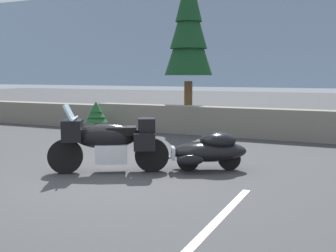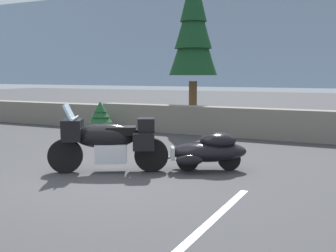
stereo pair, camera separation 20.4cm
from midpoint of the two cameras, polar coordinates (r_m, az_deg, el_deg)
The scene contains 7 objects.
ground_plane at distance 7.72m, azimuth -8.34°, elevation -7.06°, with size 80.00×80.00×0.00m, color #38383A.
stone_guard_wall at distance 13.23m, azimuth 4.06°, elevation 0.76°, with size 24.00×0.59×0.89m.
touring_motorcycle at distance 8.01m, azimuth -7.56°, elevation -1.99°, with size 2.07×1.42×1.33m.
car_shaped_trailer at distance 8.15m, azimuth 6.41°, elevation -3.32°, with size 2.09×1.41×0.76m.
pine_tree_tall at distance 15.15m, azimuth 3.92°, elevation 13.49°, with size 1.74×1.74×5.71m.
pine_sapling_near at distance 13.78m, azimuth -8.90°, elevation 1.81°, with size 0.77×0.77×1.01m.
parking_stripe_marker at distance 5.29m, azimuth 6.24°, elevation -13.67°, with size 0.12×3.60×0.01m, color silver.
Camera 2 is at (4.35, -6.12, 1.87)m, focal length 44.16 mm.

